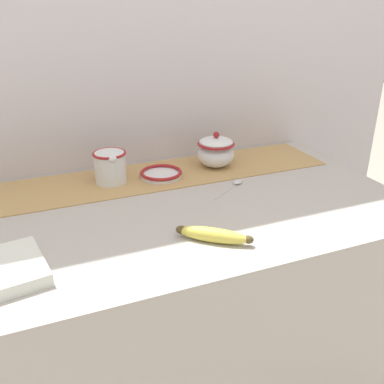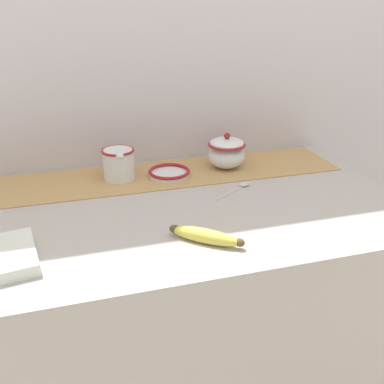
{
  "view_description": "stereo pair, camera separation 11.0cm",
  "coord_description": "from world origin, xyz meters",
  "px_view_note": "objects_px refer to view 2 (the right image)",
  "views": [
    {
      "loc": [
        -0.36,
        -0.96,
        1.41
      ],
      "look_at": [
        0.02,
        -0.04,
        0.96
      ],
      "focal_mm": 40.0,
      "sensor_mm": 36.0,
      "label": 1
    },
    {
      "loc": [
        -0.26,
        -1.0,
        1.41
      ],
      "look_at": [
        0.02,
        -0.04,
        0.96
      ],
      "focal_mm": 40.0,
      "sensor_mm": 36.0,
      "label": 2
    }
  ],
  "objects_px": {
    "cream_pitcher": "(119,163)",
    "banana": "(206,236)",
    "spoon": "(242,185)",
    "sugar_bowl": "(227,152)",
    "small_dish": "(169,173)"
  },
  "relations": [
    {
      "from": "small_dish",
      "to": "spoon",
      "type": "bearing_deg",
      "value": -35.56
    },
    {
      "from": "banana",
      "to": "spoon",
      "type": "bearing_deg",
      "value": 53.54
    },
    {
      "from": "cream_pitcher",
      "to": "spoon",
      "type": "xyz_separation_m",
      "value": [
        0.34,
        -0.16,
        -0.05
      ]
    },
    {
      "from": "sugar_bowl",
      "to": "spoon",
      "type": "distance_m",
      "value": 0.16
    },
    {
      "from": "sugar_bowl",
      "to": "small_dish",
      "type": "xyz_separation_m",
      "value": [
        -0.19,
        -0.02,
        -0.04
      ]
    },
    {
      "from": "banana",
      "to": "small_dish",
      "type": "bearing_deg",
      "value": 88.43
    },
    {
      "from": "cream_pitcher",
      "to": "banana",
      "type": "xyz_separation_m",
      "value": [
        0.14,
        -0.43,
        -0.04
      ]
    },
    {
      "from": "cream_pitcher",
      "to": "banana",
      "type": "distance_m",
      "value": 0.45
    },
    {
      "from": "cream_pitcher",
      "to": "spoon",
      "type": "bearing_deg",
      "value": -24.84
    },
    {
      "from": "small_dish",
      "to": "banana",
      "type": "distance_m",
      "value": 0.41
    },
    {
      "from": "sugar_bowl",
      "to": "spoon",
      "type": "bearing_deg",
      "value": -92.27
    },
    {
      "from": "small_dish",
      "to": "spoon",
      "type": "distance_m",
      "value": 0.23
    },
    {
      "from": "banana",
      "to": "spoon",
      "type": "relative_size",
      "value": 1.13
    },
    {
      "from": "cream_pitcher",
      "to": "sugar_bowl",
      "type": "xyz_separation_m",
      "value": [
        0.34,
        -0.0,
        0.0
      ]
    },
    {
      "from": "sugar_bowl",
      "to": "banana",
      "type": "height_order",
      "value": "sugar_bowl"
    }
  ]
}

